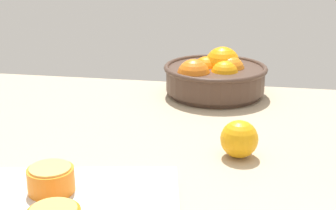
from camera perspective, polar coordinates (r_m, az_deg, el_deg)
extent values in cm
cube|color=tan|center=(93.75, -0.44, -5.84)|extent=(122.56, 88.42, 3.00)
cylinder|color=#473328|center=(124.70, 5.33, 1.45)|extent=(22.13, 22.13, 1.20)
cylinder|color=#473328|center=(123.73, 5.37, 2.96)|extent=(24.05, 24.05, 5.63)
torus|color=#473328|center=(123.00, 5.41, 4.23)|extent=(25.25, 25.25, 1.20)
sphere|color=orange|center=(123.69, 7.04, 3.88)|extent=(7.24, 7.24, 7.24)
sphere|color=orange|center=(125.29, 6.21, 4.63)|extent=(8.68, 8.68, 8.68)
sphere|color=orange|center=(124.71, 4.37, 3.98)|extent=(6.83, 6.83, 6.83)
sphere|color=orange|center=(118.66, 2.92, 3.33)|extent=(7.94, 7.94, 7.94)
sphere|color=orange|center=(120.18, 6.43, 3.42)|extent=(6.64, 6.64, 6.64)
cube|color=beige|center=(74.50, -12.91, -11.03)|extent=(38.85, 26.44, 2.20)
cylinder|color=orange|center=(75.11, -13.15, -8.30)|extent=(6.79, 6.79, 3.55)
cylinder|color=#F9C261|center=(74.27, -13.26, -6.98)|extent=(5.97, 5.97, 0.30)
cylinder|color=#F5B955|center=(64.81, -12.90, -11.53)|extent=(5.93, 5.93, 0.30)
sphere|color=orange|center=(89.58, 8.09, -3.85)|extent=(6.74, 6.74, 6.74)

